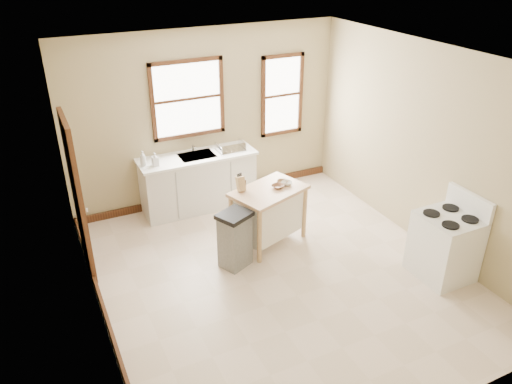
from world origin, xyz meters
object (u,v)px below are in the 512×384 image
at_px(gas_stove, 446,237).
at_px(bowl_b, 282,182).
at_px(dish_rack, 230,147).
at_px(kitchen_island, 269,216).
at_px(knife_block, 241,184).
at_px(bowl_a, 278,186).
at_px(soap_bottle_a, 143,158).
at_px(pepper_grinder, 245,185).
at_px(bowl_c, 287,183).
at_px(trash_bin, 235,240).
at_px(soap_bottle_b, 155,159).

bearing_deg(gas_stove, bowl_b, 128.22).
distance_m(dish_rack, kitchen_island, 1.49).
distance_m(knife_block, bowl_a, 0.53).
xyz_separation_m(soap_bottle_a, pepper_grinder, (1.09, -1.26, -0.12)).
bearing_deg(dish_rack, bowl_c, -83.22).
relative_size(bowl_c, trash_bin, 0.19).
relative_size(pepper_grinder, bowl_b, 0.96).
relative_size(bowl_b, bowl_c, 1.02).
height_order(dish_rack, pepper_grinder, dish_rack).
bearing_deg(trash_bin, pepper_grinder, 27.25).
bearing_deg(knife_block, soap_bottle_a, 127.74).
relative_size(pepper_grinder, gas_stove, 0.13).
bearing_deg(bowl_a, soap_bottle_a, 137.61).
relative_size(knife_block, gas_stove, 0.18).
height_order(kitchen_island, gas_stove, gas_stove).
xyz_separation_m(pepper_grinder, bowl_c, (0.61, -0.11, -0.05)).
distance_m(bowl_b, gas_stove, 2.30).
relative_size(soap_bottle_b, dish_rack, 0.46).
height_order(bowl_c, trash_bin, bowl_c).
height_order(soap_bottle_b, trash_bin, soap_bottle_b).
distance_m(trash_bin, gas_stove, 2.72).
distance_m(dish_rack, pepper_grinder, 1.29).
bearing_deg(gas_stove, bowl_c, 128.61).
bearing_deg(soap_bottle_a, bowl_a, -51.95).
distance_m(pepper_grinder, gas_stove, 2.72).
bearing_deg(knife_block, gas_stove, -43.55).
relative_size(bowl_a, gas_stove, 0.14).
relative_size(soap_bottle_a, gas_stove, 0.20).
xyz_separation_m(bowl_c, trash_bin, (-0.97, -0.36, -0.47)).
bearing_deg(bowl_c, bowl_a, -169.76).
bearing_deg(kitchen_island, bowl_b, -0.15).
distance_m(bowl_a, trash_bin, 0.99).
bearing_deg(dish_rack, gas_stove, -66.79).
bearing_deg(dish_rack, bowl_b, -84.06).
height_order(pepper_grinder, bowl_b, pepper_grinder).
relative_size(soap_bottle_b, gas_stove, 0.18).
xyz_separation_m(knife_block, bowl_a, (0.50, -0.14, -0.08)).
xyz_separation_m(knife_block, bowl_b, (0.63, -0.05, -0.08)).
relative_size(knife_block, bowl_a, 1.21).
height_order(kitchen_island, pepper_grinder, pepper_grinder).
xyz_separation_m(trash_bin, gas_stove, (2.34, -1.36, 0.17)).
height_order(soap_bottle_a, gas_stove, soap_bottle_a).
bearing_deg(kitchen_island, knife_block, 140.55).
bearing_deg(pepper_grinder, soap_bottle_a, 130.70).
xyz_separation_m(soap_bottle_b, kitchen_island, (1.23, -1.32, -0.60)).
height_order(kitchen_island, bowl_c, bowl_c).
xyz_separation_m(bowl_b, gas_stove, (1.41, -1.79, -0.29)).
distance_m(bowl_b, trash_bin, 1.13).
distance_m(soap_bottle_a, dish_rack, 1.41).
bearing_deg(soap_bottle_a, bowl_c, -48.52).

